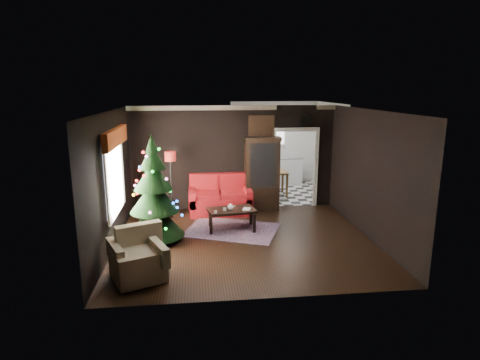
{
  "coord_description": "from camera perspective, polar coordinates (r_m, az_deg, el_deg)",
  "views": [
    {
      "loc": [
        -1.03,
        -8.21,
        3.25
      ],
      "look_at": [
        0.0,
        0.9,
        1.15
      ],
      "focal_mm": 30.18,
      "sensor_mm": 36.0,
      "label": 1
    }
  ],
  "objects": [
    {
      "name": "doorway",
      "position": [
        11.27,
        7.7,
        1.53
      ],
      "size": [
        1.1,
        0.1,
        2.1
      ],
      "primitive_type": null,
      "color": "white",
      "rests_on": "ground"
    },
    {
      "name": "teapot",
      "position": [
        9.31,
        -1.35,
        -3.82
      ],
      "size": [
        0.2,
        0.2,
        0.15
      ],
      "primitive_type": null,
      "rotation": [
        0.0,
        0.0,
        0.29
      ],
      "color": "white",
      "rests_on": "coffee_table"
    },
    {
      "name": "wall_right",
      "position": [
        9.22,
        17.89,
        0.7
      ],
      "size": [
        0.0,
        5.5,
        5.5
      ],
      "primitive_type": "plane",
      "rotation": [
        1.57,
        0.0,
        -1.57
      ],
      "color": "black",
      "rests_on": "ground"
    },
    {
      "name": "armchair",
      "position": [
        7.25,
        -14.34,
        -10.16
      ],
      "size": [
        1.14,
        1.14,
        0.88
      ],
      "primitive_type": null,
      "rotation": [
        0.0,
        0.0,
        0.41
      ],
      "color": "beige",
      "rests_on": "ground"
    },
    {
      "name": "kitchen_counter",
      "position": [
        13.97,
        4.96,
        1.29
      ],
      "size": [
        1.8,
        0.6,
        0.9
      ],
      "primitive_type": "cube",
      "color": "white",
      "rests_on": "ground"
    },
    {
      "name": "kitchen_table",
      "position": [
        12.49,
        4.95,
        -0.45
      ],
      "size": [
        0.7,
        0.7,
        0.75
      ],
      "primitive_type": null,
      "color": "brown",
      "rests_on": "ground"
    },
    {
      "name": "curio_cabinet",
      "position": [
        10.87,
        3.12,
        0.67
      ],
      "size": [
        0.9,
        0.45,
        1.9
      ],
      "primitive_type": null,
      "color": "black",
      "rests_on": "ground"
    },
    {
      "name": "wall_back",
      "position": [
        10.92,
        -0.94,
        3.15
      ],
      "size": [
        5.5,
        0.0,
        5.5
      ],
      "primitive_type": "plane",
      "rotation": [
        1.57,
        0.0,
        0.0
      ],
      "color": "black",
      "rests_on": "ground"
    },
    {
      "name": "floor",
      "position": [
        8.89,
        0.66,
        -8.55
      ],
      "size": [
        5.5,
        5.5,
        0.0
      ],
      "primitive_type": "plane",
      "color": "black",
      "rests_on": "ground"
    },
    {
      "name": "christmas_tree",
      "position": [
        8.79,
        -12.06,
        -1.89
      ],
      "size": [
        1.33,
        1.33,
        2.38
      ],
      "primitive_type": null,
      "rotation": [
        0.0,
        0.0,
        -0.07
      ],
      "color": "black",
      "rests_on": "ground"
    },
    {
      "name": "painting",
      "position": [
        10.86,
        3.04,
        7.6
      ],
      "size": [
        0.62,
        0.05,
        0.52
      ],
      "primitive_type": "cube",
      "color": "tan",
      "rests_on": "wall_back"
    },
    {
      "name": "kitchen_floor",
      "position": [
        12.92,
        5.96,
        -1.72
      ],
      "size": [
        3.0,
        3.0,
        0.0
      ],
      "primitive_type": "plane",
      "color": "silver",
      "rests_on": "ground"
    },
    {
      "name": "rug",
      "position": [
        9.5,
        -1.18,
        -7.06
      ],
      "size": [
        2.48,
        2.16,
        0.01
      ],
      "primitive_type": "cube",
      "rotation": [
        0.0,
        0.0,
        -0.38
      ],
      "color": "#372831",
      "rests_on": "ground"
    },
    {
      "name": "book",
      "position": [
        9.35,
        0.43,
        -3.47
      ],
      "size": [
        0.17,
        0.06,
        0.24
      ],
      "primitive_type": "imported",
      "rotation": [
        0.0,
        0.0,
        -0.28
      ],
      "color": "tan",
      "rests_on": "coffee_table"
    },
    {
      "name": "kitchen_window",
      "position": [
        14.01,
        4.86,
        6.51
      ],
      "size": [
        0.7,
        0.06,
        0.7
      ],
      "primitive_type": "cube",
      "color": "white",
      "rests_on": "ground"
    },
    {
      "name": "cup_a",
      "position": [
        9.29,
        -2.19,
        -4.14
      ],
      "size": [
        0.08,
        0.08,
        0.06
      ],
      "primitive_type": "cylinder",
      "rotation": [
        0.0,
        0.0,
        0.07
      ],
      "color": "white",
      "rests_on": "coffee_table"
    },
    {
      "name": "valance",
      "position": [
        8.62,
        -17.2,
        5.8
      ],
      "size": [
        0.12,
        2.1,
        0.35
      ],
      "primitive_type": "cube",
      "color": "#A9421A",
      "rests_on": "wall_left"
    },
    {
      "name": "wall_clock",
      "position": [
        11.1,
        9.24,
        8.25
      ],
      "size": [
        0.32,
        0.32,
        0.06
      ],
      "primitive_type": "cylinder",
      "color": "white",
      "rests_on": "wall_back"
    },
    {
      "name": "coffee_table",
      "position": [
        9.47,
        -1.2,
        -5.54
      ],
      "size": [
        1.17,
        0.82,
        0.49
      ],
      "primitive_type": null,
      "rotation": [
        0.0,
        0.0,
        0.17
      ],
      "color": "black",
      "rests_on": "rug"
    },
    {
      "name": "left_window",
      "position": [
        8.76,
        -17.36,
        0.45
      ],
      "size": [
        0.05,
        1.6,
        1.4
      ],
      "primitive_type": "cube",
      "color": "white",
      "rests_on": "wall_left"
    },
    {
      "name": "wall_left",
      "position": [
        8.59,
        -17.84,
        -0.17
      ],
      "size": [
        0.0,
        5.5,
        5.5
      ],
      "primitive_type": "plane",
      "rotation": [
        1.57,
        0.0,
        1.57
      ],
      "color": "black",
      "rests_on": "ground"
    },
    {
      "name": "ceiling",
      "position": [
        8.28,
        0.71,
        9.79
      ],
      "size": [
        5.5,
        5.5,
        0.0
      ],
      "primitive_type": "plane",
      "rotation": [
        3.14,
        0.0,
        0.0
      ],
      "color": "white",
      "rests_on": "ground"
    },
    {
      "name": "cup_b",
      "position": [
        9.11,
        -3.47,
        -4.51
      ],
      "size": [
        0.08,
        0.08,
        0.06
      ],
      "primitive_type": "cylinder",
      "rotation": [
        0.0,
        0.0,
        0.18
      ],
      "color": "silver",
      "rests_on": "coffee_table"
    },
    {
      "name": "wall_front",
      "position": [
        6.09,
        3.6,
        -4.82
      ],
      "size": [
        5.5,
        0.0,
        5.5
      ],
      "primitive_type": "plane",
      "rotation": [
        -1.57,
        0.0,
        0.0
      ],
      "color": "black",
      "rests_on": "ground"
    },
    {
      "name": "loveseat",
      "position": [
        10.64,
        -2.84,
        -2.09
      ],
      "size": [
        1.7,
        0.9,
        1.0
      ],
      "primitive_type": null,
      "color": "#990812",
      "rests_on": "ground"
    },
    {
      "name": "floor_lamp",
      "position": [
        10.31,
        -9.68,
        -0.86
      ],
      "size": [
        0.39,
        0.39,
        1.76
      ],
      "primitive_type": null,
      "rotation": [
        0.0,
        0.0,
        0.42
      ],
      "color": "black",
      "rests_on": "ground"
    }
  ]
}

